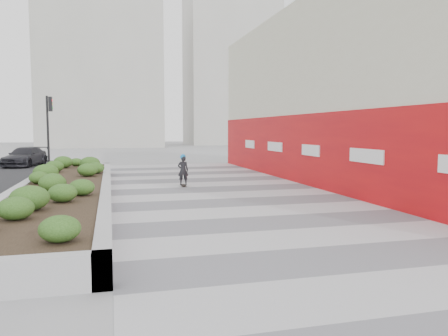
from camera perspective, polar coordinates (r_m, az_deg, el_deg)
The scene contains 10 objects.
ground at distance 9.55m, azimuth 10.74°, elevation -9.23°, with size 160.00×160.00×0.00m, color gray.
walkway at distance 12.26m, azimuth 4.69°, elevation -5.96°, with size 8.00×36.00×0.01m, color #A8A8AD.
building at distance 20.58m, azimuth 17.88°, elevation 9.35°, with size 6.04×24.08×8.00m.
planter at distance 15.54m, azimuth -20.10°, elevation -2.38°, with size 3.00×18.00×0.90m.
traffic_signal_near at distance 26.05m, azimuth -21.89°, elevation 5.59°, with size 0.33×0.28×4.20m.
distant_bldg_north_l at distance 63.82m, azimuth -15.79°, elevation 11.72°, with size 16.00×12.00×20.00m, color #ADAAA3.
distant_bldg_north_r at distance 71.60m, azimuth 0.88°, elevation 12.77°, with size 14.00×10.00×24.00m, color #ADAAA3.
manhole_cover at distance 12.43m, azimuth 6.87°, elevation -5.84°, with size 0.44×0.44×0.01m, color #595654.
skateboarder at distance 18.00m, azimuth -5.37°, elevation -0.27°, with size 0.47×0.73×1.35m.
car_dark at distance 30.85m, azimuth -24.54°, elevation 1.35°, with size 1.71×4.20×1.22m, color black.
Camera 1 is at (-4.00, -8.35, 2.33)m, focal length 35.00 mm.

